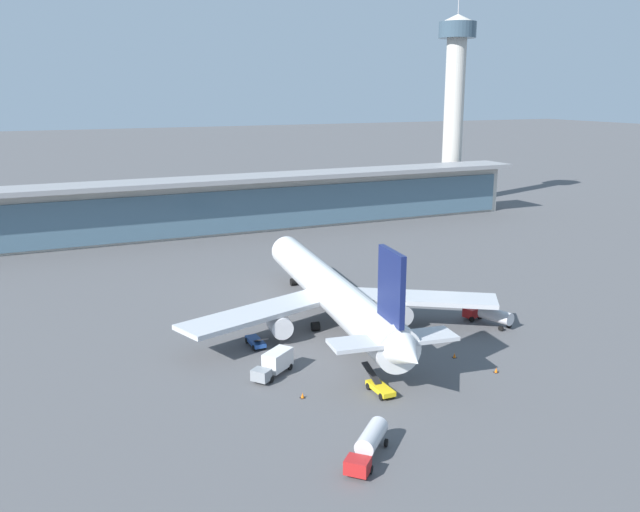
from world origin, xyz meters
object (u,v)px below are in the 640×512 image
(service_truck_mid_apron_blue, at_px, (256,342))
(service_truck_on_taxiway_red, at_px, (369,443))
(service_truck_under_wing_yellow, at_px, (380,387))
(airliner_on_stand, at_px, (332,292))
(service_truck_near_nose_red, at_px, (490,315))
(service_truck_by_tail_yellow, at_px, (379,344))
(safety_cone_alpha, at_px, (454,356))
(service_truck_at_far_stand_grey, at_px, (275,363))
(control_tower, at_px, (455,94))
(safety_cone_bravo, at_px, (496,370))
(safety_cone_charlie, at_px, (303,396))

(service_truck_mid_apron_blue, bearing_deg, service_truck_on_taxiway_red, -90.01)
(service_truck_on_taxiway_red, bearing_deg, service_truck_under_wing_yellow, 56.06)
(service_truck_under_wing_yellow, xyz_separation_m, service_truck_on_taxiway_red, (-8.90, -13.22, 0.90))
(airliner_on_stand, height_order, service_truck_near_nose_red, airliner_on_stand)
(service_truck_by_tail_yellow, xyz_separation_m, safety_cone_alpha, (8.26, -7.45, -0.49))
(safety_cone_alpha, bearing_deg, service_truck_under_wing_yellow, -160.13)
(service_truck_at_far_stand_grey, bearing_deg, airliner_on_stand, 42.95)
(airliner_on_stand, distance_m, control_tower, 133.38)
(service_truck_under_wing_yellow, relative_size, service_truck_at_far_stand_grey, 0.94)
(service_truck_near_nose_red, xyz_separation_m, service_truck_at_far_stand_grey, (-39.25, -3.81, -0.02))
(service_truck_on_taxiway_red, xyz_separation_m, service_truck_at_far_stand_grey, (-1.14, 24.24, -0.02))
(service_truck_at_far_stand_grey, xyz_separation_m, control_tower, (105.51, 108.37, 34.36))
(control_tower, relative_size, safety_cone_bravo, 94.22)
(safety_cone_alpha, bearing_deg, service_truck_on_taxiway_red, -142.42)
(service_truck_by_tail_yellow, bearing_deg, safety_cone_alpha, -42.04)
(service_truck_mid_apron_blue, bearing_deg, control_tower, 43.09)
(service_truck_under_wing_yellow, relative_size, service_truck_by_tail_yellow, 0.98)
(service_truck_near_nose_red, xyz_separation_m, service_truck_mid_apron_blue, (-38.10, 6.93, -0.90))
(service_truck_at_far_stand_grey, distance_m, control_tower, 155.10)
(service_truck_on_taxiway_red, height_order, safety_cone_alpha, service_truck_on_taxiway_red)
(service_truck_by_tail_yellow, bearing_deg, airliner_on_stand, 97.89)
(service_truck_mid_apron_blue, bearing_deg, safety_cone_alpha, -33.31)
(service_truck_mid_apron_blue, height_order, service_truck_at_far_stand_grey, service_truck_at_far_stand_grey)
(service_truck_mid_apron_blue, relative_size, service_truck_by_tail_yellow, 0.98)
(service_truck_under_wing_yellow, height_order, safety_cone_charlie, service_truck_under_wing_yellow)
(service_truck_mid_apron_blue, bearing_deg, airliner_on_stand, 14.81)
(service_truck_mid_apron_blue, xyz_separation_m, control_tower, (104.36, 97.63, 35.24))
(service_truck_under_wing_yellow, relative_size, service_truck_on_taxiway_red, 0.88)
(control_tower, bearing_deg, safety_cone_charlie, -131.99)
(service_truck_under_wing_yellow, bearing_deg, safety_cone_alpha, 19.87)
(service_truck_at_far_stand_grey, height_order, control_tower, control_tower)
(service_truck_by_tail_yellow, relative_size, service_truck_at_far_stand_grey, 0.96)
(service_truck_mid_apron_blue, distance_m, service_truck_by_tail_yellow, 18.41)
(service_truck_mid_apron_blue, height_order, service_truck_by_tail_yellow, same)
(service_truck_by_tail_yellow, relative_size, control_tower, 0.11)
(safety_cone_bravo, bearing_deg, service_truck_mid_apron_blue, 139.25)
(airliner_on_stand, bearing_deg, safety_cone_alpha, -63.39)
(service_truck_at_far_stand_grey, xyz_separation_m, safety_cone_charlie, (0.55, -8.23, -1.37))
(service_truck_mid_apron_blue, bearing_deg, service_truck_at_far_stand_grey, -96.08)
(service_truck_under_wing_yellow, bearing_deg, service_truck_at_far_stand_grey, 132.33)
(safety_cone_alpha, distance_m, safety_cone_bravo, 7.05)
(service_truck_mid_apron_blue, xyz_separation_m, safety_cone_charlie, (-0.59, -18.96, -0.49))
(service_truck_on_taxiway_red, bearing_deg, safety_cone_alpha, 37.58)
(service_truck_on_taxiway_red, bearing_deg, airliner_on_stand, 69.48)
(airliner_on_stand, distance_m, safety_cone_bravo, 29.77)
(service_truck_under_wing_yellow, relative_size, safety_cone_alpha, 9.73)
(airliner_on_stand, height_order, service_truck_by_tail_yellow, airliner_on_stand)
(service_truck_mid_apron_blue, bearing_deg, safety_cone_charlie, -91.79)
(service_truck_mid_apron_blue, distance_m, safety_cone_bravo, 35.03)
(service_truck_under_wing_yellow, xyz_separation_m, safety_cone_charlie, (-9.48, 2.79, -0.49))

